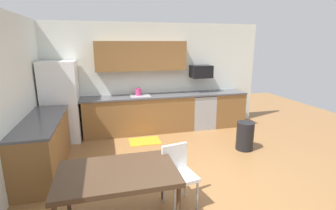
{
  "coord_description": "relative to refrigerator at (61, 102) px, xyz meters",
  "views": [
    {
      "loc": [
        -1.21,
        -3.68,
        2.21
      ],
      "look_at": [
        0.0,
        1.0,
        1.0
      ],
      "focal_mm": 26.63,
      "sensor_mm": 36.0,
      "label": 1
    }
  ],
  "objects": [
    {
      "name": "trash_bin",
      "position": [
        3.78,
        -1.53,
        -0.61
      ],
      "size": [
        0.36,
        0.36,
        0.6
      ],
      "primitive_type": "cylinder",
      "color": "black",
      "rests_on": "ground"
    },
    {
      "name": "kettle",
      "position": [
        1.77,
        0.13,
        0.11
      ],
      "size": [
        0.14,
        0.14,
        0.2
      ],
      "primitive_type": "cylinder",
      "color": "#CC3372",
      "rests_on": "countertop_back"
    },
    {
      "name": "cabinet_run_back",
      "position": [
        1.78,
        0.08,
        -0.46
      ],
      "size": [
        2.71,
        0.6,
        0.9
      ],
      "primitive_type": "cube",
      "color": "brown",
      "rests_on": "ground"
    },
    {
      "name": "refrigerator",
      "position": [
        0.0,
        0.0,
        0.0
      ],
      "size": [
        0.76,
        0.7,
        1.83
      ],
      "primitive_type": "cube",
      "color": "white",
      "rests_on": "ground"
    },
    {
      "name": "upper_cabinets_back",
      "position": [
        1.88,
        0.21,
        0.99
      ],
      "size": [
        2.2,
        0.34,
        0.7
      ],
      "primitive_type": "cube",
      "color": "brown"
    },
    {
      "name": "sink_faucet",
      "position": [
        1.81,
        0.26,
        0.13
      ],
      "size": [
        0.02,
        0.02,
        0.24
      ],
      "primitive_type": "cylinder",
      "color": "#B2B5BA",
      "rests_on": "countertop_back"
    },
    {
      "name": "cabinet_run_back_right",
      "position": [
        4.16,
        0.08,
        -0.46
      ],
      "size": [
        0.84,
        0.6,
        0.9
      ],
      "primitive_type": "cube",
      "color": "brown",
      "rests_on": "ground"
    },
    {
      "name": "countertop_back",
      "position": [
        2.18,
        0.08,
        0.01
      ],
      "size": [
        4.8,
        0.64,
        0.04
      ],
      "primitive_type": "cube",
      "color": "#4C4C51",
      "rests_on": "cabinet_run_back"
    },
    {
      "name": "oven_range",
      "position": [
        3.44,
        0.08,
        -0.46
      ],
      "size": [
        0.6,
        0.6,
        0.91
      ],
      "color": "#999BA0",
      "rests_on": "ground"
    },
    {
      "name": "ground_plane",
      "position": [
        2.18,
        -2.22,
        -0.91
      ],
      "size": [
        12.0,
        12.0,
        0.0
      ],
      "primitive_type": "plane",
      "color": "olive"
    },
    {
      "name": "dining_table",
      "position": [
        1.06,
        -3.17,
        -0.23
      ],
      "size": [
        1.4,
        0.9,
        0.74
      ],
      "color": "#422D1E",
      "rests_on": "ground"
    },
    {
      "name": "sink_basin",
      "position": [
        1.81,
        0.08,
        -0.03
      ],
      "size": [
        0.48,
        0.4,
        0.14
      ],
      "primitive_type": "cube",
      "color": "#A5A8AD",
      "rests_on": "countertop_back"
    },
    {
      "name": "microwave",
      "position": [
        3.44,
        0.18,
        0.57
      ],
      "size": [
        0.54,
        0.36,
        0.32
      ],
      "primitive_type": "cube",
      "color": "black"
    },
    {
      "name": "wall_back",
      "position": [
        2.18,
        0.43,
        0.44
      ],
      "size": [
        5.8,
        0.1,
        2.7
      ],
      "primitive_type": "cube",
      "color": "silver",
      "rests_on": "ground"
    },
    {
      "name": "floor_mat",
      "position": [
        1.8,
        -0.57,
        -0.91
      ],
      "size": [
        0.7,
        0.5,
        0.01
      ],
      "primitive_type": "cube",
      "color": "orange",
      "rests_on": "ground"
    },
    {
      "name": "chair_near_table",
      "position": [
        1.88,
        -2.94,
        -0.41
      ],
      "size": [
        0.47,
        0.47,
        0.85
      ],
      "color": "white",
      "rests_on": "ground"
    },
    {
      "name": "countertop_left",
      "position": [
        -0.12,
        -1.42,
        0.01
      ],
      "size": [
        0.64,
        2.0,
        0.04
      ],
      "primitive_type": "cube",
      "color": "#4C4C51",
      "rests_on": "cabinet_run_left"
    },
    {
      "name": "cabinet_run_left",
      "position": [
        -0.12,
        -1.42,
        -0.46
      ],
      "size": [
        0.6,
        2.0,
        0.9
      ],
      "primitive_type": "cube",
      "color": "brown",
      "rests_on": "ground"
    }
  ]
}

